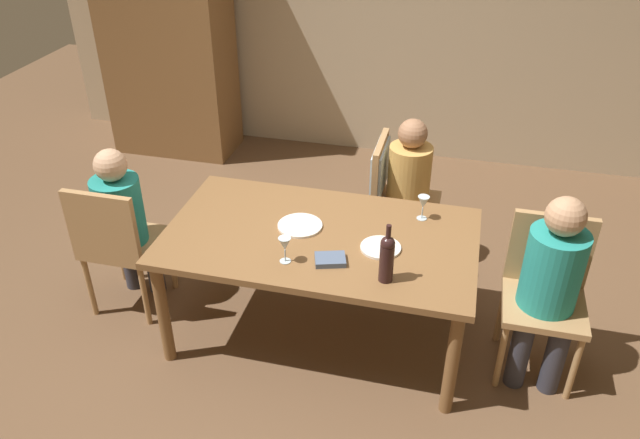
% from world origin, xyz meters
% --- Properties ---
extents(ground_plane, '(10.00, 10.00, 0.00)m').
position_xyz_m(ground_plane, '(0.00, 0.00, 0.00)').
color(ground_plane, brown).
extents(rear_room_partition, '(6.40, 0.12, 2.70)m').
position_xyz_m(rear_room_partition, '(0.00, 2.70, 1.35)').
color(rear_room_partition, tan).
rests_on(rear_room_partition, ground_plane).
extents(armoire_cabinet, '(1.18, 0.62, 2.18)m').
position_xyz_m(armoire_cabinet, '(-1.98, 2.25, 1.10)').
color(armoire_cabinet, brown).
rests_on(armoire_cabinet, ground_plane).
extents(dining_table, '(1.75, 1.01, 0.72)m').
position_xyz_m(dining_table, '(0.00, 0.00, 0.65)').
color(dining_table, brown).
rests_on(dining_table, ground_plane).
extents(chair_right_end, '(0.44, 0.44, 0.92)m').
position_xyz_m(chair_right_end, '(1.26, 0.09, 0.53)').
color(chair_right_end, '#A87F51').
rests_on(chair_right_end, ground_plane).
extents(chair_left_end, '(0.44, 0.44, 0.92)m').
position_xyz_m(chair_left_end, '(-1.26, -0.09, 0.53)').
color(chair_left_end, '#A87F51').
rests_on(chair_left_end, ground_plane).
extents(chair_far_right, '(0.46, 0.44, 0.92)m').
position_xyz_m(chair_far_right, '(0.27, 0.88, 0.59)').
color(chair_far_right, '#A87F51').
rests_on(chair_far_right, ground_plane).
extents(person_woman_host, '(0.31, 0.35, 1.14)m').
position_xyz_m(person_woman_host, '(1.26, -0.03, 0.66)').
color(person_woman_host, '#33333D').
rests_on(person_woman_host, ground_plane).
extents(person_man_bearded, '(0.29, 0.34, 1.10)m').
position_xyz_m(person_man_bearded, '(-1.26, 0.03, 0.64)').
color(person_man_bearded, '#33333D').
rests_on(person_man_bearded, ground_plane).
extents(person_man_guest, '(0.33, 0.29, 1.09)m').
position_xyz_m(person_man_guest, '(0.42, 0.88, 0.64)').
color(person_man_guest, '#33333D').
rests_on(person_man_guest, ground_plane).
extents(wine_bottle_tall_green, '(0.07, 0.07, 0.33)m').
position_xyz_m(wine_bottle_tall_green, '(0.42, -0.32, 0.86)').
color(wine_bottle_tall_green, black).
rests_on(wine_bottle_tall_green, dining_table).
extents(wine_glass_near_left, '(0.07, 0.07, 0.15)m').
position_xyz_m(wine_glass_near_left, '(-0.12, -0.29, 0.83)').
color(wine_glass_near_left, silver).
rests_on(wine_glass_near_left, dining_table).
extents(wine_glass_centre, '(0.07, 0.07, 0.15)m').
position_xyz_m(wine_glass_centre, '(0.54, 0.31, 0.83)').
color(wine_glass_centre, silver).
rests_on(wine_glass_centre, dining_table).
extents(dinner_plate_host, '(0.26, 0.26, 0.01)m').
position_xyz_m(dinner_plate_host, '(-0.13, 0.05, 0.73)').
color(dinner_plate_host, white).
rests_on(dinner_plate_host, dining_table).
extents(dinner_plate_guest_left, '(0.22, 0.22, 0.01)m').
position_xyz_m(dinner_plate_guest_left, '(0.35, -0.06, 0.73)').
color(dinner_plate_guest_left, white).
rests_on(dinner_plate_guest_left, dining_table).
extents(folded_napkin, '(0.19, 0.16, 0.03)m').
position_xyz_m(folded_napkin, '(0.12, -0.24, 0.74)').
color(folded_napkin, '#4C5B75').
rests_on(folded_napkin, dining_table).
extents(handbag, '(0.17, 0.30, 0.22)m').
position_xyz_m(handbag, '(0.74, 0.88, 0.11)').
color(handbag, brown).
rests_on(handbag, ground_plane).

